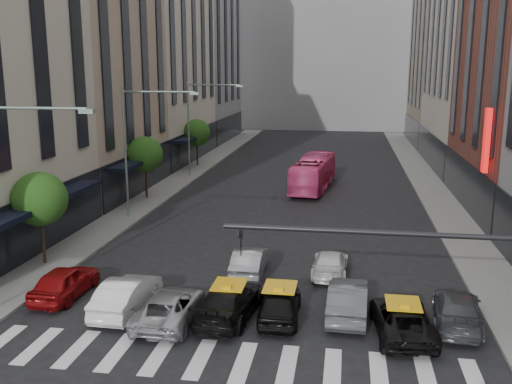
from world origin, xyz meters
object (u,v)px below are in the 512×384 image
at_px(streetlamp_mid, 138,135).
at_px(streetlamp_far, 198,116).
at_px(bus, 313,173).
at_px(taxi_left, 229,301).
at_px(car_white_front, 127,295).
at_px(taxi_center, 280,303).
at_px(car_red, 65,282).

xyz_separation_m(streetlamp_mid, streetlamp_far, (0.00, 16.00, 0.00)).
xyz_separation_m(streetlamp_far, bus, (11.31, -4.00, -4.45)).
height_order(taxi_left, bus, bus).
xyz_separation_m(car_white_front, taxi_center, (6.67, 0.25, -0.05)).
bearing_deg(taxi_center, car_red, -6.40).
bearing_deg(taxi_center, car_white_front, 0.31).
bearing_deg(taxi_center, streetlamp_far, -71.28).
distance_m(streetlamp_mid, car_white_front, 16.51).
relative_size(taxi_left, taxi_center, 1.22).
relative_size(streetlamp_far, bus, 0.86).
bearing_deg(bus, streetlamp_far, -13.19).
height_order(streetlamp_far, car_red, streetlamp_far).
height_order(streetlamp_far, taxi_center, streetlamp_far).
distance_m(streetlamp_far, taxi_left, 32.70).
bearing_deg(car_white_front, taxi_left, -177.89).
bearing_deg(taxi_center, bus, -91.41).
relative_size(car_white_front, bus, 0.44).
distance_m(streetlamp_far, car_white_front, 31.72).
bearing_deg(streetlamp_far, taxi_center, -69.43).
xyz_separation_m(streetlamp_far, car_white_front, (4.84, -30.92, -5.14)).
relative_size(car_white_front, taxi_center, 1.11).
relative_size(car_red, taxi_center, 1.05).
distance_m(streetlamp_mid, bus, 17.08).
distance_m(streetlamp_far, car_red, 30.35).
distance_m(streetlamp_far, bus, 12.80).
height_order(streetlamp_mid, car_white_front, streetlamp_mid).
distance_m(car_red, taxi_center, 10.12).
distance_m(streetlamp_far, taxi_center, 33.17).
relative_size(streetlamp_far, car_red, 2.06).
xyz_separation_m(streetlamp_mid, car_white_front, (4.84, -14.92, -5.14)).
bearing_deg(bus, taxi_center, 96.73).
height_order(car_red, taxi_center, car_red).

